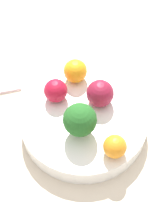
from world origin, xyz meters
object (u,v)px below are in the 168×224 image
object	(u,v)px
broccoli	(80,120)
apple_green	(100,93)
orange_front	(115,147)
bowl	(84,121)
orange_back	(75,71)
apple_red	(56,91)

from	to	relation	value
broccoli	apple_green	distance (m)	0.08
apple_green	orange_front	distance (m)	0.11
apple_green	orange_front	bearing A→B (deg)	-105.64
bowl	apple_green	xyz separation A→B (m)	(0.04, 0.01, 0.05)
orange_back	orange_front	bearing A→B (deg)	-94.64
broccoli	orange_back	size ratio (longest dim) A/B	1.47
broccoli	orange_back	xyz separation A→B (m)	(0.05, 0.12, -0.02)
orange_back	apple_red	bearing A→B (deg)	-154.00
apple_green	bowl	bearing A→B (deg)	-161.06
apple_red	orange_back	bearing A→B (deg)	26.00
apple_red	apple_green	size ratio (longest dim) A/B	0.87
bowl	orange_front	distance (m)	0.11
broccoli	orange_front	size ratio (longest dim) A/B	1.70
apple_red	bowl	bearing A→B (deg)	-64.02
bowl	apple_red	distance (m)	0.08
orange_back	broccoli	bearing A→B (deg)	-112.53
orange_front	orange_back	bearing A→B (deg)	85.36
apple_green	orange_front	world-z (taller)	apple_green
bowl	orange_back	bearing A→B (deg)	73.75
bowl	broccoli	distance (m)	0.07
bowl	apple_green	distance (m)	0.07
broccoli	apple_red	bearing A→B (deg)	94.05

